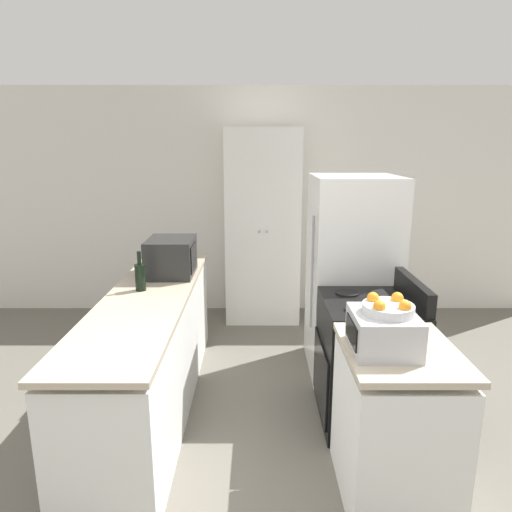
{
  "coord_description": "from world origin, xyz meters",
  "views": [
    {
      "loc": [
        0.01,
        -1.78,
        1.96
      ],
      "look_at": [
        0.0,
        1.94,
        1.05
      ],
      "focal_mm": 32.0,
      "sensor_mm": 36.0,
      "label": 1
    }
  ],
  "objects": [
    {
      "name": "counter_right",
      "position": [
        0.78,
        0.47,
        0.44
      ],
      "size": [
        0.6,
        0.73,
        0.9
      ],
      "color": "silver",
      "rests_on": "ground_plane"
    },
    {
      "name": "wine_bottle",
      "position": [
        -0.85,
        1.47,
        1.01
      ],
      "size": [
        0.08,
        0.08,
        0.3
      ],
      "color": "black",
      "rests_on": "counter_left"
    },
    {
      "name": "fruit_bowl",
      "position": [
        0.69,
        0.45,
        1.14
      ],
      "size": [
        0.27,
        0.27,
        0.09
      ],
      "color": "silver",
      "rests_on": "toaster_oven"
    },
    {
      "name": "microwave",
      "position": [
        -0.7,
        1.89,
        1.05
      ],
      "size": [
        0.38,
        0.46,
        0.31
      ],
      "color": "black",
      "rests_on": "counter_left"
    },
    {
      "name": "wall_back",
      "position": [
        0.0,
        3.56,
        1.3
      ],
      "size": [
        7.0,
        0.06,
        2.6
      ],
      "color": "silver",
      "rests_on": "ground_plane"
    },
    {
      "name": "counter_left",
      "position": [
        -0.78,
        1.38,
        0.44
      ],
      "size": [
        0.6,
        2.55,
        0.9
      ],
      "color": "silver",
      "rests_on": "ground_plane"
    },
    {
      "name": "refrigerator",
      "position": [
        0.83,
        2.01,
        0.86
      ],
      "size": [
        0.73,
        0.79,
        1.71
      ],
      "color": "white",
      "rests_on": "ground_plane"
    },
    {
      "name": "pantry_cabinet",
      "position": [
        0.08,
        3.24,
        1.07
      ],
      "size": [
        0.81,
        0.56,
        2.14
      ],
      "color": "white",
      "rests_on": "ground_plane"
    },
    {
      "name": "stove",
      "position": [
        0.8,
        1.21,
        0.46
      ],
      "size": [
        0.66,
        0.72,
        1.06
      ],
      "color": "black",
      "rests_on": "ground_plane"
    },
    {
      "name": "toaster_oven",
      "position": [
        0.67,
        0.45,
        1.0
      ],
      "size": [
        0.34,
        0.36,
        0.21
      ],
      "color": "#B2B2B7",
      "rests_on": "counter_right"
    }
  ]
}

